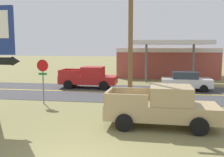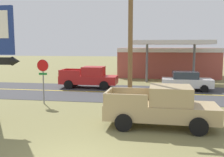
{
  "view_description": "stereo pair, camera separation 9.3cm",
  "coord_description": "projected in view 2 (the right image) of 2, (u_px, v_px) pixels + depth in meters",
  "views": [
    {
      "loc": [
        2.48,
        -7.68,
        3.79
      ],
      "look_at": [
        0.0,
        8.0,
        1.8
      ],
      "focal_mm": 41.13,
      "sensor_mm": 36.0,
      "label": 1
    },
    {
      "loc": [
        2.57,
        -7.66,
        3.79
      ],
      "look_at": [
        0.0,
        8.0,
        1.8
      ],
      "focal_mm": 41.13,
      "sensor_mm": 36.0,
      "label": 2
    }
  ],
  "objects": [
    {
      "name": "pickup_tan_parked_on_lawn",
      "position": [
        162.0,
        107.0,
        12.07
      ],
      "size": [
        5.24,
        2.32,
        1.96
      ],
      "color": "tan",
      "rests_on": "ground"
    },
    {
      "name": "utility_pole",
      "position": [
        130.0,
        32.0,
        14.18
      ],
      "size": [
        1.94,
        0.26,
        8.59
      ],
      "color": "brown",
      "rests_on": "ground"
    },
    {
      "name": "stop_sign",
      "position": [
        43.0,
        73.0,
        16.83
      ],
      "size": [
        0.8,
        0.08,
        2.95
      ],
      "color": "slate",
      "rests_on": "ground"
    },
    {
      "name": "road_centre_line",
      "position": [
        122.0,
        92.0,
        21.11
      ],
      "size": [
        126.0,
        0.2,
        0.01
      ],
      "primitive_type": "cube",
      "color": "gold",
      "rests_on": "road_asphalt"
    },
    {
      "name": "car_white_near_lane",
      "position": [
        186.0,
        81.0,
        22.11
      ],
      "size": [
        4.2,
        2.0,
        1.64
      ],
      "color": "silver",
      "rests_on": "ground"
    },
    {
      "name": "road_asphalt",
      "position": [
        122.0,
        93.0,
        21.11
      ],
      "size": [
        140.0,
        8.0,
        0.02
      ],
      "primitive_type": "cube",
      "color": "#3D3D3F",
      "rests_on": "ground"
    },
    {
      "name": "gas_station",
      "position": [
        167.0,
        61.0,
        32.26
      ],
      "size": [
        12.0,
        11.5,
        4.4
      ],
      "color": "#A84C42",
      "rests_on": "ground"
    },
    {
      "name": "pickup_red_on_road",
      "position": [
        89.0,
        77.0,
        23.47
      ],
      "size": [
        5.2,
        2.24,
        1.96
      ],
      "color": "red",
      "rests_on": "ground"
    }
  ]
}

